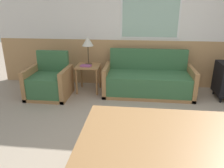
% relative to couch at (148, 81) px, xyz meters
% --- Properties ---
extents(ground_plane, '(16.00, 16.00, 0.00)m').
position_rel_couch_xyz_m(ground_plane, '(0.18, -2.09, -0.27)').
color(ground_plane, gray).
extents(wall_back, '(7.20, 0.09, 2.70)m').
position_rel_couch_xyz_m(wall_back, '(0.17, 0.54, 1.09)').
color(wall_back, tan).
rests_on(wall_back, ground_plane).
extents(couch, '(1.79, 0.80, 0.88)m').
position_rel_couch_xyz_m(couch, '(0.00, 0.00, 0.00)').
color(couch, '#9E7042').
rests_on(couch, ground_plane).
extents(armchair, '(0.81, 0.74, 0.88)m').
position_rel_couch_xyz_m(armchair, '(-1.98, -0.35, 0.00)').
color(armchair, '#9E7042').
rests_on(armchair, ground_plane).
extents(side_table, '(0.48, 0.48, 0.57)m').
position_rel_couch_xyz_m(side_table, '(-1.25, 0.02, 0.19)').
color(side_table, '#9E7042').
rests_on(side_table, ground_plane).
extents(table_lamp, '(0.24, 0.24, 0.58)m').
position_rel_couch_xyz_m(table_lamp, '(-1.26, 0.11, 0.76)').
color(table_lamp, '#4C3823').
rests_on(table_lamp, side_table).
extents(book_stack, '(0.23, 0.15, 0.03)m').
position_rel_couch_xyz_m(book_stack, '(-1.28, -0.06, 0.31)').
color(book_stack, '#994C84').
rests_on(book_stack, side_table).
extents(dining_table, '(1.66, 0.98, 0.75)m').
position_rel_couch_xyz_m(dining_table, '(0.13, -2.71, 0.40)').
color(dining_table, olive).
rests_on(dining_table, ground_plane).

